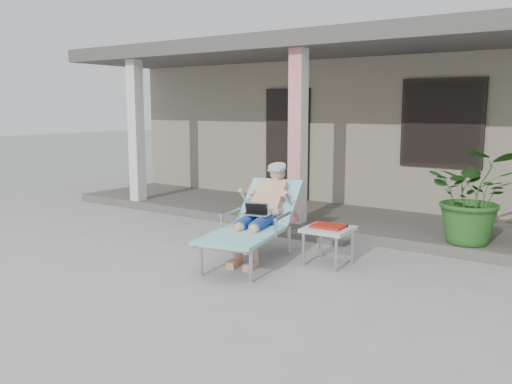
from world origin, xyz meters
The scene contains 8 objects.
ground centered at (0.00, 0.00, 0.00)m, with size 60.00×60.00×0.00m, color #9E9E99.
house centered at (0.00, 6.50, 1.67)m, with size 10.40×5.40×3.30m.
porch_deck centered at (0.00, 3.00, 0.07)m, with size 10.00×2.00×0.15m, color #605B56.
porch_overhang centered at (0.00, 2.95, 2.79)m, with size 10.00×2.30×2.85m.
porch_step centered at (0.00, 1.85, 0.04)m, with size 2.00×0.30×0.07m, color #605B56.
lounger centered at (0.34, 0.60, 0.77)m, with size 1.08×1.98×1.25m.
side_table centered at (1.20, 0.86, 0.42)m, with size 0.57×0.57×0.49m.
potted_palm centered at (2.52, 2.34, 0.77)m, with size 1.12×0.97×1.25m, color #26591E.
Camera 1 is at (4.15, -4.91, 1.91)m, focal length 38.00 mm.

